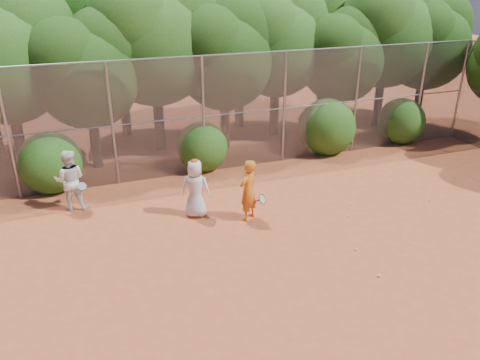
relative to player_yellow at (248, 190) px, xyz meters
name	(u,v)px	position (x,y,z in m)	size (l,w,h in m)	color
ground	(312,252)	(0.87, -2.20, -0.89)	(80.00, 80.00, 0.00)	#A14424
fence_back	(228,112)	(0.75, 3.80, 1.16)	(20.05, 0.09, 4.03)	gray
tree_1	(3,49)	(-6.07, 6.34, 3.28)	(4.64, 4.03, 6.35)	black
tree_2	(87,66)	(-3.58, 5.63, 2.70)	(3.99, 3.47, 5.47)	black
tree_3	(154,34)	(-1.07, 6.64, 3.51)	(4.89, 4.26, 6.70)	black
tree_4	(225,51)	(1.42, 6.03, 2.87)	(4.19, 3.64, 5.73)	black
tree_5	(277,38)	(3.93, 6.84, 3.16)	(4.51, 3.92, 6.17)	black
tree_6	(343,53)	(6.42, 5.83, 2.58)	(3.86, 3.36, 5.29)	black
tree_7	(388,28)	(8.93, 6.44, 3.39)	(4.77, 4.14, 6.53)	black
tree_8	(429,38)	(10.93, 6.13, 2.93)	(4.25, 3.70, 5.82)	black
tree_10	(118,23)	(-2.06, 8.84, 3.74)	(5.15, 4.48, 7.06)	black
tree_11	(240,31)	(2.93, 8.44, 3.28)	(4.64, 4.03, 6.35)	black
tree_12	(327,18)	(7.44, 9.04, 3.62)	(5.02, 4.37, 6.88)	black
bush_0	(50,160)	(-5.13, 4.10, 0.11)	(2.00, 2.00, 2.00)	#204C13
bush_1	(202,144)	(-0.13, 4.10, 0.01)	(1.80, 1.80, 1.80)	#204C13
bush_2	(327,124)	(4.87, 4.10, 0.21)	(2.20, 2.20, 2.20)	#204C13
bush_3	(402,119)	(8.37, 4.10, 0.06)	(1.90, 1.90, 1.90)	#204C13
player_yellow	(248,190)	(0.00, 0.00, 0.00)	(0.91, 0.72, 1.78)	orange
player_teen	(195,188)	(-1.32, 0.71, -0.03)	(0.99, 0.88, 1.73)	silver
player_white	(70,180)	(-4.61, 2.42, 0.03)	(1.00, 0.86, 1.83)	white
ball_0	(349,216)	(2.74, -0.94, -0.85)	(0.07, 0.07, 0.07)	#C5E529
ball_1	(350,204)	(3.21, -0.28, -0.85)	(0.07, 0.07, 0.07)	#C5E529
ball_2	(379,276)	(1.78, -3.68, -0.85)	(0.07, 0.07, 0.07)	#C5E529
ball_3	(429,200)	(5.62, -0.93, -0.85)	(0.07, 0.07, 0.07)	#C5E529
ball_4	(356,250)	(1.93, -2.53, -0.85)	(0.07, 0.07, 0.07)	#C5E529
ball_5	(330,191)	(3.09, 0.72, -0.85)	(0.07, 0.07, 0.07)	#C5E529
ball_6	(389,181)	(5.34, 0.70, -0.85)	(0.07, 0.07, 0.07)	#C5E529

